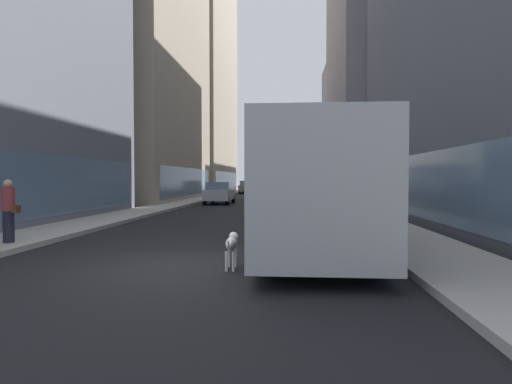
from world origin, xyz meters
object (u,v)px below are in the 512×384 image
at_px(car_grey_wagon, 248,187).
at_px(dalmatian_dog, 232,244).
at_px(car_silver_sedan, 220,193).
at_px(pedestrian_with_handbag, 9,210).
at_px(car_white_van, 292,187).
at_px(car_black_suv, 299,199).
at_px(transit_bus, 308,182).

height_order(car_grey_wagon, dalmatian_dog, car_grey_wagon).
xyz_separation_m(car_silver_sedan, dalmatian_dog, (3.86, -22.19, -0.31)).
relative_size(car_grey_wagon, pedestrian_with_handbag, 2.82).
bearing_deg(car_white_van, car_black_suv, -90.00).
bearing_deg(car_grey_wagon, car_black_suv, -79.73).
xyz_separation_m(car_grey_wagon, car_white_van, (5.60, -0.47, -0.00)).
height_order(car_grey_wagon, pedestrian_with_handbag, pedestrian_with_handbag).
bearing_deg(transit_bus, car_black_suv, 90.00).
distance_m(transit_bus, car_grey_wagon, 41.03).
distance_m(transit_bus, car_white_van, 40.17).
bearing_deg(car_black_suv, car_grey_wagon, 100.27).
xyz_separation_m(transit_bus, car_black_suv, (0.00, 9.72, -0.95)).
distance_m(car_black_suv, car_silver_sedan, 10.30).
bearing_deg(car_silver_sedan, transit_bus, -73.04).
distance_m(dalmatian_dog, pedestrian_with_handbag, 6.64).
bearing_deg(dalmatian_dog, car_white_van, 87.74).
bearing_deg(dalmatian_dog, pedestrian_with_handbag, 161.57).
relative_size(transit_bus, car_silver_sedan, 2.76).
distance_m(transit_bus, dalmatian_dog, 4.38).
relative_size(car_grey_wagon, car_white_van, 1.00).
bearing_deg(dalmatian_dog, car_black_suv, 82.68).
relative_size(car_grey_wagon, car_silver_sedan, 1.14).
xyz_separation_m(car_black_suv, pedestrian_with_handbag, (-8.02, -11.45, 0.19)).
height_order(transit_bus, dalmatian_dog, transit_bus).
bearing_deg(pedestrian_with_handbag, car_white_van, 79.16).
xyz_separation_m(car_black_suv, dalmatian_dog, (-1.74, -13.54, -0.31)).
relative_size(car_white_van, dalmatian_dog, 4.95).
distance_m(car_grey_wagon, car_silver_sedan, 22.27).
relative_size(car_silver_sedan, pedestrian_with_handbag, 2.47).
distance_m(car_silver_sedan, dalmatian_dog, 22.52).
height_order(transit_bus, pedestrian_with_handbag, transit_bus).
relative_size(car_black_suv, car_silver_sedan, 1.07).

